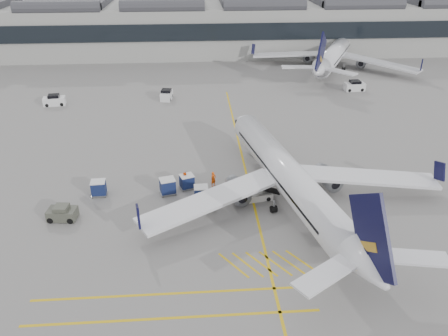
{
  "coord_description": "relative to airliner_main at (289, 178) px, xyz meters",
  "views": [
    {
      "loc": [
        4.15,
        -35.87,
        24.76
      ],
      "look_at": [
        6.92,
        3.23,
        4.0
      ],
      "focal_mm": 35.0,
      "sensor_mm": 36.0,
      "label": 1
    }
  ],
  "objects": [
    {
      "name": "airliner_far",
      "position": [
        20.45,
        52.21,
        0.23
      ],
      "size": [
        31.94,
        35.23,
        10.24
      ],
      "rotation": [
        0.0,
        0.0,
        -0.47
      ],
      "color": "silver",
      "rests_on": "ground"
    },
    {
      "name": "terminal",
      "position": [
        -13.68,
        69.04,
        3.37
      ],
      "size": [
        200.0,
        20.45,
        12.4
      ],
      "color": "#9E9E99",
      "rests_on": "ground"
    },
    {
      "name": "belt_loader",
      "position": [
        -3.71,
        0.57,
        -2.2
      ],
      "size": [
        4.94,
        2.17,
        1.97
      ],
      "rotation": [
        0.0,
        0.0,
        0.16
      ],
      "color": "beige",
      "rests_on": "ground"
    },
    {
      "name": "baggage_cart_b",
      "position": [
        -9.15,
        0.77,
        -1.89
      ],
      "size": [
        1.59,
        1.32,
        1.65
      ],
      "rotation": [
        0.0,
        0.0,
        0.02
      ],
      "color": "gray",
      "rests_on": "ground"
    },
    {
      "name": "pushback_tug",
      "position": [
        -22.91,
        -1.8,
        -2.09
      ],
      "size": [
        2.91,
        1.98,
        1.54
      ],
      "rotation": [
        0.0,
        0.0,
        -0.11
      ],
      "color": "#484A3E",
      "rests_on": "ground"
    },
    {
      "name": "service_van_right",
      "position": [
        19.65,
        36.47,
        -1.96
      ],
      "size": [
        3.64,
        1.95,
        1.83
      ],
      "rotation": [
        0.0,
        0.0,
        0.05
      ],
      "color": "silver",
      "rests_on": "ground"
    },
    {
      "name": "baggage_cart_a",
      "position": [
        -10.66,
        3.37,
        -1.9
      ],
      "size": [
        1.9,
        1.74,
        1.64
      ],
      "rotation": [
        0.0,
        0.0,
        0.35
      ],
      "color": "gray",
      "rests_on": "ground"
    },
    {
      "name": "service_van_mid",
      "position": [
        -14.3,
        33.94,
        -2.0
      ],
      "size": [
        2.13,
        3.58,
        1.74
      ],
      "rotation": [
        0.0,
        0.0,
        1.44
      ],
      "color": "silver",
      "rests_on": "ground"
    },
    {
      "name": "safety_cone_engine",
      "position": [
        -1.15,
        6.02,
        -2.53
      ],
      "size": [
        0.35,
        0.35,
        0.48
      ],
      "primitive_type": "cone",
      "color": "#F24C0A",
      "rests_on": "ground"
    },
    {
      "name": "baggage_cart_d",
      "position": [
        -20.14,
        2.58,
        -1.85
      ],
      "size": [
        1.71,
        1.43,
        1.72
      ],
      "rotation": [
        0.0,
        0.0,
        0.06
      ],
      "color": "gray",
      "rests_on": "ground"
    },
    {
      "name": "ground",
      "position": [
        -13.68,
        -2.89,
        -2.77
      ],
      "size": [
        220.0,
        220.0,
        0.0
      ],
      "primitive_type": "plane",
      "color": "gray",
      "rests_on": "ground"
    },
    {
      "name": "ramp_agent_b",
      "position": [
        -10.91,
        3.51,
        -1.82
      ],
      "size": [
        1.17,
        1.13,
        1.9
      ],
      "primitive_type": "imported",
      "rotation": [
        0.0,
        0.0,
        3.78
      ],
      "color": "#F2570C",
      "rests_on": "ground"
    },
    {
      "name": "baggage_cart_c",
      "position": [
        -12.74,
        2.36,
        -1.81
      ],
      "size": [
        2.02,
        1.8,
        1.8
      ],
      "rotation": [
        0.0,
        0.0,
        0.26
      ],
      "color": "gray",
      "rests_on": "ground"
    },
    {
      "name": "safety_cone_nose",
      "position": [
        -1.5,
        15.13,
        -2.53
      ],
      "size": [
        0.35,
        0.35,
        0.48
      ],
      "primitive_type": "cone",
      "color": "#F24C0A",
      "rests_on": "ground"
    },
    {
      "name": "airliner_main",
      "position": [
        0.0,
        0.0,
        0.0
      ],
      "size": [
        31.86,
        35.14,
        9.44
      ],
      "rotation": [
        0.0,
        0.0,
        0.2
      ],
      "color": "silver",
      "rests_on": "ground"
    },
    {
      "name": "apron_markings",
      "position": [
        -3.68,
        7.11,
        -2.77
      ],
      "size": [
        0.25,
        60.0,
        0.01
      ],
      "primitive_type": "cube",
      "color": "gold",
      "rests_on": "ground"
    },
    {
      "name": "ramp_agent_a",
      "position": [
        -7.71,
        3.65,
        -1.9
      ],
      "size": [
        0.77,
        0.7,
        1.76
      ],
      "primitive_type": "imported",
      "rotation": [
        0.0,
        0.0,
        0.57
      ],
      "color": "#E94F0C",
      "rests_on": "ground"
    },
    {
      "name": "service_van_left",
      "position": [
        -32.76,
        32.3,
        -1.98
      ],
      "size": [
        3.67,
        2.18,
        1.78
      ],
      "rotation": [
        0.0,
        0.0,
        0.13
      ],
      "color": "silver",
      "rests_on": "ground"
    }
  ]
}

